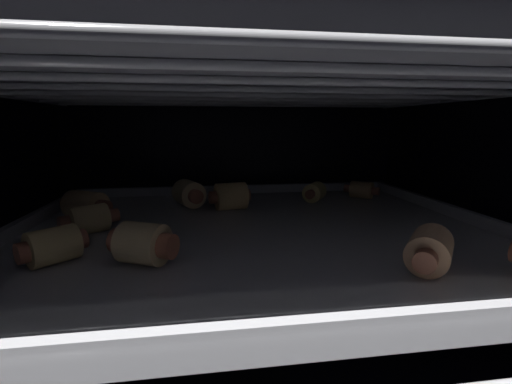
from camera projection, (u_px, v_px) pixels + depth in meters
The scene contains 25 objects.
ground_plane at pixel (256, 333), 37.83cm from camera, with size 56.96×51.20×1.20cm, color black.
oven_wall_back at pixel (235, 133), 58.19cm from camera, with size 56.96×1.20×40.32cm, color black.
oven_wall_right at pixel (510, 138), 37.85cm from camera, with size 1.20×48.80×40.32cm, color black.
oven_rack_lower at pixel (256, 240), 35.84cm from camera, with size 52.11×47.83×0.78cm.
baking_tray_lower at pixel (256, 232), 35.67cm from camera, with size 47.12×38.96×2.10cm.
pig_in_blanket_lower_0 at pixel (189, 193), 45.20cm from camera, with size 4.57×5.74×3.33cm.
pig_in_blanket_lower_1 at pixel (53, 246), 26.47cm from camera, with size 4.64×4.36×2.78cm.
pig_in_blanket_lower_2 at pixel (362, 190), 50.30cm from camera, with size 4.51×4.09×2.41cm.
pig_in_blanket_lower_4 at pixel (231, 196), 43.38cm from camera, with size 5.59×4.00×3.36cm.
pig_in_blanket_lower_5 at pixel (86, 205), 38.95cm from camera, with size 6.26×4.85×3.17cm.
pig_in_blanket_lower_6 at pixel (429, 249), 25.40cm from camera, with size 5.20×5.75×2.98cm.
pig_in_blanket_lower_7 at pixel (89, 219), 33.84cm from camera, with size 5.37×4.33×2.77cm.
pig_in_blanket_lower_8 at pixel (143, 243), 26.38cm from camera, with size 5.50×4.30×3.19cm.
pig_in_blanket_lower_9 at pixel (314, 192), 48.14cm from camera, with size 3.81×4.28×2.58cm.
oven_rack_upper at pixel (256, 92), 33.06cm from camera, with size 51.88×47.83×0.56cm.
baking_tray_upper at pixel (256, 84), 32.91cm from camera, with size 47.12×38.96×2.31cm.
pig_in_blanket_upper_0 at pixel (381, 80), 44.37cm from camera, with size 6.03×4.24×3.34cm.
pig_in_blanket_upper_1 at pixel (62, 55), 26.28cm from camera, with size 4.76×3.59×2.49cm.
pig_in_blanket_upper_2 at pixel (338, 78), 42.64cm from camera, with size 3.45×5.17×3.30cm.
pig_in_blanket_upper_3 at pixel (95, 84), 45.63cm from camera, with size 4.54×4.46×2.55cm.
pig_in_blanket_upper_4 at pixel (287, 56), 27.19cm from camera, with size 5.87×4.47×2.68cm.
pig_in_blanket_upper_5 at pixel (353, 76), 38.15cm from camera, with size 4.13×5.41×2.59cm.
pig_in_blanket_upper_6 at pixel (118, 74), 36.57cm from camera, with size 5.14×4.08×2.67cm.
pig_in_blanket_upper_8 at pixel (220, 40), 22.51cm from camera, with size 3.81×4.52×2.81cm.
pig_in_blanket_upper_9 at pixel (292, 14), 17.06cm from camera, with size 5.10×3.45×2.78cm.
Camera 1 is at (-4.97, -33.89, 21.57)cm, focal length 24.49 mm.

